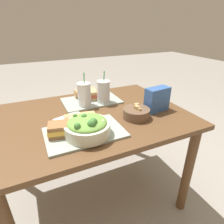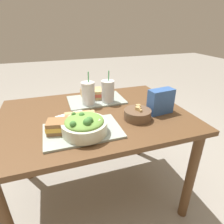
{
  "view_description": "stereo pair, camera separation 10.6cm",
  "coord_description": "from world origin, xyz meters",
  "px_view_note": "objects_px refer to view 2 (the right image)",
  "views": [
    {
      "loc": [
        -0.33,
        -1.01,
        1.24
      ],
      "look_at": [
        0.07,
        -0.14,
        0.77
      ],
      "focal_mm": 30.0,
      "sensor_mm": 36.0,
      "label": 1
    },
    {
      "loc": [
        -0.23,
        -1.05,
        1.24
      ],
      "look_at": [
        0.07,
        -0.14,
        0.77
      ],
      "focal_mm": 30.0,
      "sensor_mm": 36.0,
      "label": 2
    }
  ],
  "objects_px": {
    "drink_cup_dark": "(88,94)",
    "baguette_far": "(91,91)",
    "sandwich_near": "(59,126)",
    "salad_bowl": "(85,125)",
    "sandwich_far": "(93,94)",
    "baguette_near": "(80,117)",
    "drink_cup_red": "(108,92)",
    "chip_bag": "(161,101)",
    "soup_bowl": "(137,114)",
    "napkin_folded": "(73,116)"
  },
  "relations": [
    {
      "from": "drink_cup_dark",
      "to": "baguette_far",
      "type": "bearing_deg",
      "value": 71.59
    },
    {
      "from": "sandwich_near",
      "to": "salad_bowl",
      "type": "bearing_deg",
      "value": -11.32
    },
    {
      "from": "sandwich_far",
      "to": "drink_cup_dark",
      "type": "relative_size",
      "value": 0.63
    },
    {
      "from": "baguette_near",
      "to": "baguette_far",
      "type": "distance_m",
      "value": 0.43
    },
    {
      "from": "sandwich_far",
      "to": "drink_cup_dark",
      "type": "height_order",
      "value": "drink_cup_dark"
    },
    {
      "from": "sandwich_far",
      "to": "baguette_far",
      "type": "relative_size",
      "value": 0.91
    },
    {
      "from": "baguette_near",
      "to": "drink_cup_dark",
      "type": "height_order",
      "value": "drink_cup_dark"
    },
    {
      "from": "baguette_far",
      "to": "drink_cup_dark",
      "type": "relative_size",
      "value": 0.7
    },
    {
      "from": "drink_cup_red",
      "to": "chip_bag",
      "type": "xyz_separation_m",
      "value": [
        0.27,
        -0.25,
        -0.01
      ]
    },
    {
      "from": "sandwich_near",
      "to": "drink_cup_dark",
      "type": "relative_size",
      "value": 0.61
    },
    {
      "from": "drink_cup_dark",
      "to": "drink_cup_red",
      "type": "distance_m",
      "value": 0.14
    },
    {
      "from": "salad_bowl",
      "to": "drink_cup_red",
      "type": "xyz_separation_m",
      "value": [
        0.24,
        0.36,
        0.03
      ]
    },
    {
      "from": "soup_bowl",
      "to": "sandwich_near",
      "type": "relative_size",
      "value": 1.17
    },
    {
      "from": "soup_bowl",
      "to": "chip_bag",
      "type": "relative_size",
      "value": 0.97
    },
    {
      "from": "chip_bag",
      "to": "drink_cup_dark",
      "type": "bearing_deg",
      "value": 141.13
    },
    {
      "from": "sandwich_far",
      "to": "baguette_far",
      "type": "distance_m",
      "value": 0.07
    },
    {
      "from": "baguette_near",
      "to": "soup_bowl",
      "type": "bearing_deg",
      "value": -92.93
    },
    {
      "from": "sandwich_far",
      "to": "drink_cup_red",
      "type": "distance_m",
      "value": 0.13
    },
    {
      "from": "salad_bowl",
      "to": "napkin_folded",
      "type": "height_order",
      "value": "salad_bowl"
    },
    {
      "from": "baguette_near",
      "to": "drink_cup_dark",
      "type": "bearing_deg",
      "value": -16.62
    },
    {
      "from": "drink_cup_dark",
      "to": "chip_bag",
      "type": "height_order",
      "value": "drink_cup_dark"
    },
    {
      "from": "sandwich_near",
      "to": "baguette_far",
      "type": "xyz_separation_m",
      "value": [
        0.28,
        0.48,
        -0.0
      ]
    },
    {
      "from": "sandwich_near",
      "to": "baguette_far",
      "type": "distance_m",
      "value": 0.55
    },
    {
      "from": "salad_bowl",
      "to": "drink_cup_red",
      "type": "height_order",
      "value": "drink_cup_red"
    },
    {
      "from": "soup_bowl",
      "to": "baguette_near",
      "type": "distance_m",
      "value": 0.34
    },
    {
      "from": "sandwich_far",
      "to": "drink_cup_red",
      "type": "bearing_deg",
      "value": -38.17
    },
    {
      "from": "chip_bag",
      "to": "napkin_folded",
      "type": "xyz_separation_m",
      "value": [
        -0.54,
        0.12,
        -0.08
      ]
    },
    {
      "from": "salad_bowl",
      "to": "soup_bowl",
      "type": "bearing_deg",
      "value": 12.75
    },
    {
      "from": "sandwich_near",
      "to": "drink_cup_red",
      "type": "height_order",
      "value": "drink_cup_red"
    },
    {
      "from": "sandwich_far",
      "to": "drink_cup_red",
      "type": "height_order",
      "value": "drink_cup_red"
    },
    {
      "from": "soup_bowl",
      "to": "napkin_folded",
      "type": "height_order",
      "value": "soup_bowl"
    },
    {
      "from": "soup_bowl",
      "to": "baguette_far",
      "type": "distance_m",
      "value": 0.49
    },
    {
      "from": "salad_bowl",
      "to": "soup_bowl",
      "type": "distance_m",
      "value": 0.34
    },
    {
      "from": "drink_cup_red",
      "to": "sandwich_near",
      "type": "bearing_deg",
      "value": -139.39
    },
    {
      "from": "baguette_far",
      "to": "chip_bag",
      "type": "height_order",
      "value": "chip_bag"
    },
    {
      "from": "sandwich_far",
      "to": "baguette_far",
      "type": "bearing_deg",
      "value": 101.89
    },
    {
      "from": "salad_bowl",
      "to": "chip_bag",
      "type": "relative_size",
      "value": 1.39
    },
    {
      "from": "sandwich_near",
      "to": "drink_cup_dark",
      "type": "bearing_deg",
      "value": 66.06
    },
    {
      "from": "salad_bowl",
      "to": "sandwich_near",
      "type": "relative_size",
      "value": 1.68
    },
    {
      "from": "chip_bag",
      "to": "baguette_far",
      "type": "bearing_deg",
      "value": 123.07
    },
    {
      "from": "drink_cup_dark",
      "to": "chip_bag",
      "type": "bearing_deg",
      "value": -32.1
    },
    {
      "from": "baguette_far",
      "to": "sandwich_far",
      "type": "bearing_deg",
      "value": 179.15
    },
    {
      "from": "drink_cup_red",
      "to": "chip_bag",
      "type": "relative_size",
      "value": 1.34
    },
    {
      "from": "napkin_folded",
      "to": "chip_bag",
      "type": "bearing_deg",
      "value": -13.08
    },
    {
      "from": "baguette_far",
      "to": "chip_bag",
      "type": "relative_size",
      "value": 0.95
    },
    {
      "from": "sandwich_far",
      "to": "drink_cup_red",
      "type": "relative_size",
      "value": 0.64
    },
    {
      "from": "chip_bag",
      "to": "napkin_folded",
      "type": "bearing_deg",
      "value": 160.15
    },
    {
      "from": "sandwich_far",
      "to": "napkin_folded",
      "type": "distance_m",
      "value": 0.3
    },
    {
      "from": "sandwich_near",
      "to": "baguette_near",
      "type": "xyz_separation_m",
      "value": [
        0.12,
        0.07,
        -0.0
      ]
    },
    {
      "from": "baguette_near",
      "to": "sandwich_far",
      "type": "height_order",
      "value": "same"
    }
  ]
}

